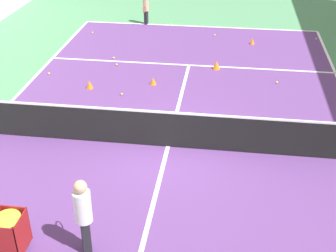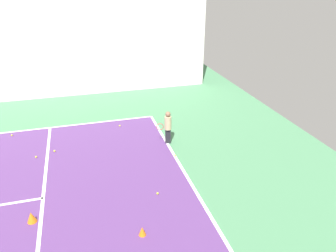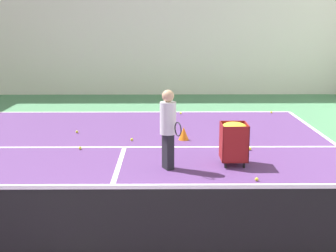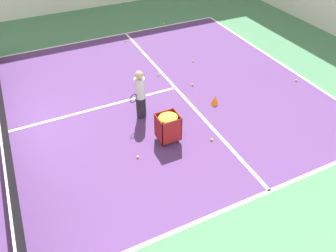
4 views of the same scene
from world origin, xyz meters
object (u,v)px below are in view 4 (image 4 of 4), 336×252
tennis_net (2,118)px  coach_at_net (140,92)px  ball_cart (168,123)px  training_cone_0 (215,100)px

tennis_net → coach_at_net: size_ratio=6.53×
tennis_net → ball_cart: 4.74m
tennis_net → coach_at_net: bearing=75.1°
tennis_net → coach_at_net: coach_at_net is taller
coach_at_net → tennis_net: bearing=-40.0°
ball_cart → training_cone_0: size_ratio=2.75×
coach_at_net → ball_cart: (1.35, 0.26, -0.29)m
training_cone_0 → ball_cart: bearing=-66.3°
coach_at_net → ball_cart: bearing=75.9°
ball_cart → coach_at_net: bearing=-169.0°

